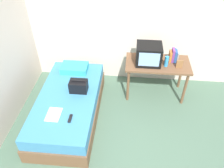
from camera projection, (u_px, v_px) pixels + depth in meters
The scene contains 12 objects.
ground_plane at pixel (124, 154), 3.48m from camera, with size 8.00×8.00×0.00m, color #4C6B56.
wall_back at pixel (132, 20), 4.18m from camera, with size 5.20×0.10×2.60m, color beige.
bed at pixel (69, 106), 3.95m from camera, with size 1.00×2.00×0.48m.
desk at pixel (157, 67), 4.16m from camera, with size 1.16×0.60×0.74m.
tv at pixel (149, 54), 3.98m from camera, with size 0.44×0.39×0.36m.
water_bottle at pixel (166, 61), 3.96m from camera, with size 0.07×0.07×0.19m, color #3399DB.
book_row at pixel (173, 56), 4.08m from camera, with size 0.15×0.17×0.24m.
picture_frame at pixel (179, 64), 3.93m from camera, with size 0.11×0.02×0.15m, color olive.
pillow at pixel (74, 68), 4.31m from camera, with size 0.49×0.34×0.11m, color #33A8B7.
handbag at pixel (78, 86), 3.83m from camera, with size 0.30×0.20×0.22m.
magazine at pixel (53, 114), 3.46m from camera, with size 0.21×0.29×0.01m, color white.
remote_dark at pixel (70, 118), 3.39m from camera, with size 0.04×0.16×0.02m, color black.
Camera 1 is at (0.00, -1.99, 3.06)m, focal length 36.27 mm.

